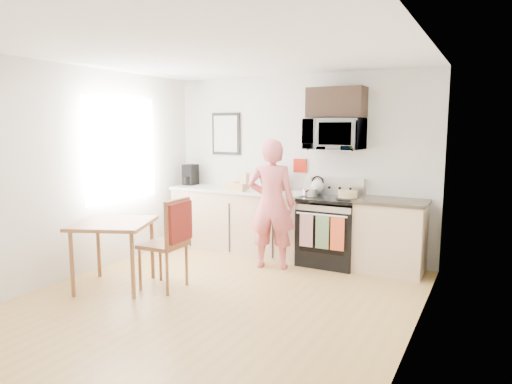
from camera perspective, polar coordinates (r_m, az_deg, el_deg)
The scene contains 27 objects.
floor at distance 4.98m, azimuth -5.67°, elevation -13.76°, with size 4.60×4.60×0.00m, color #AF8943.
back_wall at distance 6.68m, azimuth 5.17°, elevation 3.32°, with size 4.00×0.04×2.60m, color silver.
left_wall at distance 6.00m, azimuth -21.97°, elevation 2.23°, with size 0.04×4.60×2.60m, color silver.
right_wall at distance 3.92m, azimuth 19.17°, elevation -0.44°, with size 0.04×4.60×2.60m, color silver.
ceiling at distance 4.69m, azimuth -6.13°, elevation 17.24°, with size 4.00×4.60×0.04m, color white.
window at distance 6.50m, azimuth -16.47°, elevation 5.10°, with size 0.06×1.40×1.50m.
cabinet_left at distance 6.89m, azimuth -2.05°, elevation -3.65°, with size 2.10×0.60×0.90m, color tan.
countertop_left at distance 6.81m, azimuth -2.07°, elevation 0.23°, with size 2.14×0.64×0.04m, color beige.
cabinet_right at distance 6.11m, azimuth 16.45°, elevation -5.50°, with size 0.84×0.60×0.90m, color tan.
countertop_right at distance 6.02m, azimuth 16.63°, elevation -1.15°, with size 0.88×0.64×0.04m, color black.
range at distance 6.29m, azimuth 9.23°, elevation -5.01°, with size 0.76×0.70×1.16m.
microwave at distance 6.23m, azimuth 9.81°, elevation 7.13°, with size 0.76×0.51×0.42m, color silver.
upper_cabinet at distance 6.28m, azimuth 10.04°, elevation 10.97°, with size 0.76×0.35×0.40m, color black.
wall_art at distance 7.19m, azimuth -3.77°, elevation 7.26°, with size 0.50×0.04×0.65m.
wall_trivet at distance 6.65m, azimuth 5.52°, elevation 3.30°, with size 0.20×0.02×0.20m, color #A51C0E.
person at distance 5.97m, azimuth 1.95°, elevation -1.53°, with size 0.62×0.41×1.71m, color #BC3433.
dining_table at distance 5.52m, azimuth -17.42°, elevation -4.47°, with size 0.94×0.94×0.78m.
chair at distance 5.26m, azimuth -10.28°, elevation -4.90°, with size 0.51×0.47×1.06m.
knife_block at distance 6.65m, azimuth 3.20°, elevation 1.26°, with size 0.11×0.16×0.24m, color brown.
utensil_crock at distance 6.73m, azimuth 1.89°, elevation 1.61°, with size 0.13×0.13×0.38m.
fruit_bowl at distance 6.97m, azimuth -2.62°, elevation 0.90°, with size 0.28×0.28×0.10m.
milk_carton at distance 6.79m, azimuth -1.37°, elevation 1.41°, with size 0.09×0.09×0.24m, color tan.
coffee_maker at distance 7.36m, azimuth -8.25°, elevation 2.09°, with size 0.19×0.28×0.32m.
bread_bag at distance 6.59m, azimuth -2.62°, elevation 0.60°, with size 0.30×0.14×0.11m, color tan.
cake at distance 6.07m, azimuth 11.39°, elevation -0.39°, with size 0.30×0.30×0.10m.
kettle at distance 6.49m, azimuth 7.70°, elevation 0.76°, with size 0.20×0.20×0.25m.
pot at distance 6.22m, azimuth 6.69°, elevation -0.02°, with size 0.21×0.36×0.11m.
Camera 1 is at (2.58, -3.84, 1.85)m, focal length 32.00 mm.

